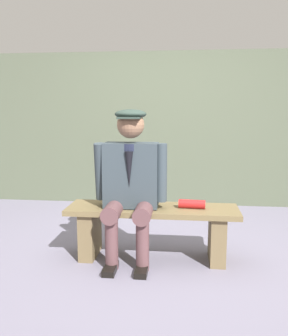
# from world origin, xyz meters

# --- Properties ---
(ground_plane) EXTENTS (30.00, 30.00, 0.00)m
(ground_plane) POSITION_xyz_m (0.00, 0.00, 0.00)
(ground_plane) COLOR slate
(bench) EXTENTS (1.51, 0.43, 0.47)m
(bench) POSITION_xyz_m (0.00, 0.00, 0.31)
(bench) COLOR brown
(bench) RESTS_ON ground
(seated_man) EXTENTS (0.64, 0.58, 1.33)m
(seated_man) POSITION_xyz_m (0.19, 0.06, 0.74)
(seated_man) COLOR #333E45
(seated_man) RESTS_ON ground
(rolled_magazine) EXTENTS (0.24, 0.09, 0.08)m
(rolled_magazine) POSITION_xyz_m (-0.35, -0.00, 0.51)
(rolled_magazine) COLOR #B21E1E
(rolled_magazine) RESTS_ON bench
(stadium_wall) EXTENTS (12.00, 0.24, 2.12)m
(stadium_wall) POSITION_xyz_m (0.00, -2.09, 1.06)
(stadium_wall) COLOR #515A46
(stadium_wall) RESTS_ON ground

